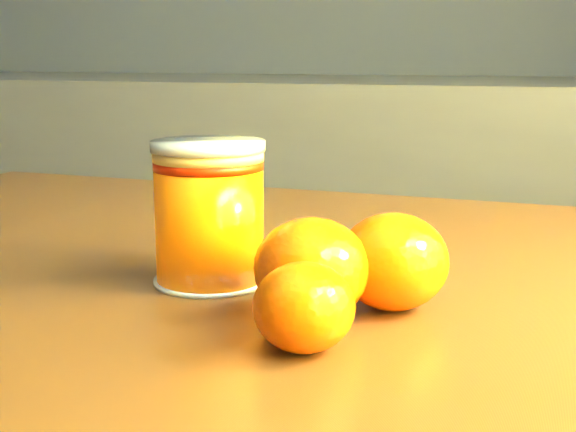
% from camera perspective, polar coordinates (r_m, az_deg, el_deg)
% --- Properties ---
extents(kitchen_counter, '(3.15, 0.60, 0.90)m').
position_cam_1_polar(kitchen_counter, '(2.19, -17.55, -2.37)').
color(kitchen_counter, '#4D4E52').
rests_on(kitchen_counter, ground).
extents(table, '(1.10, 0.80, 0.80)m').
position_cam_1_polar(table, '(0.63, -1.54, -13.31)').
color(table, '#5A3516').
rests_on(table, ground).
extents(juice_glass, '(0.08, 0.08, 0.10)m').
position_cam_1_polar(juice_glass, '(0.57, -5.61, 0.17)').
color(juice_glass, '#F86604').
rests_on(juice_glass, table).
extents(orange_front, '(0.10, 0.10, 0.06)m').
position_cam_1_polar(orange_front, '(0.50, 1.70, -3.76)').
color(orange_front, '#FF5C05').
rests_on(orange_front, table).
extents(orange_back, '(0.09, 0.09, 0.06)m').
position_cam_1_polar(orange_back, '(0.52, 7.49, -3.23)').
color(orange_back, '#FF5C05').
rests_on(orange_back, table).
extents(orange_extra, '(0.06, 0.06, 0.05)m').
position_cam_1_polar(orange_extra, '(0.45, 1.14, -6.50)').
color(orange_extra, '#FF5C05').
rests_on(orange_extra, table).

